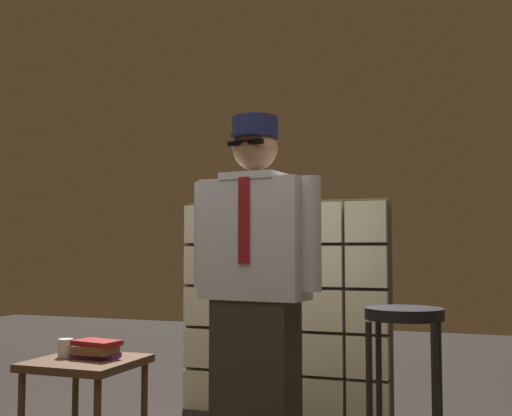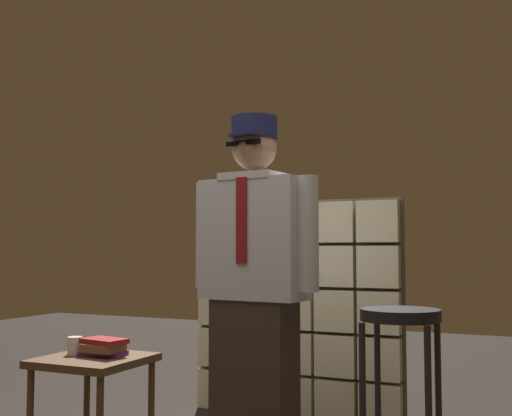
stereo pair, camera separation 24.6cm
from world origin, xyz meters
The scene contains 6 objects.
glass_block_wall centered at (0.00, 1.48, 0.68)m, with size 1.40×0.10×1.40m.
standing_person centered at (0.19, 0.44, 0.89)m, with size 0.68×0.31×1.71m.
bar_stool centered at (0.90, 0.39, 0.60)m, with size 0.34×0.34×0.81m.
side_table centered at (-0.72, 0.39, 0.43)m, with size 0.52×0.52×0.49m.
book_stack centered at (-0.69, 0.42, 0.54)m, with size 0.26×0.18×0.09m.
coffee_mug centered at (-0.86, 0.40, 0.54)m, with size 0.13×0.08×0.09m.
Camera 2 is at (1.44, -2.31, 1.06)m, focal length 43.79 mm.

